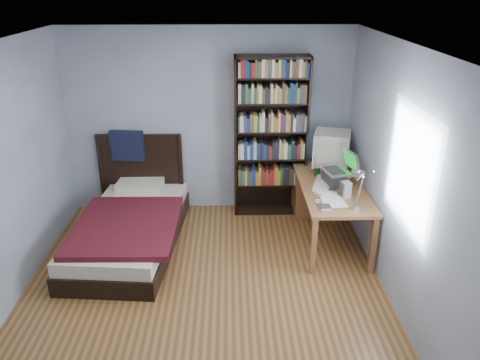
# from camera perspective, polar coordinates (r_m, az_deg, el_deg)

# --- Properties ---
(room) EXTENTS (4.20, 4.24, 2.50)m
(room) POSITION_cam_1_polar(r_m,az_deg,el_deg) (4.35, -4.51, -0.69)
(room) COLOR brown
(room) RESTS_ON ground
(desk) EXTENTS (0.75, 1.73, 0.73)m
(desk) POSITION_cam_1_polar(r_m,az_deg,el_deg) (6.35, 9.93, -1.22)
(desk) COLOR brown
(desk) RESTS_ON floor
(crt_monitor) EXTENTS (0.55, 0.51, 0.51)m
(crt_monitor) POSITION_cam_1_polar(r_m,az_deg,el_deg) (6.13, 11.00, 3.85)
(crt_monitor) COLOR #C1B5A0
(crt_monitor) RESTS_ON desk
(laptop) EXTENTS (0.43, 0.42, 0.44)m
(laptop) POSITION_cam_1_polar(r_m,az_deg,el_deg) (5.74, 11.75, 0.59)
(laptop) COLOR #2D2D30
(laptop) RESTS_ON desk
(desk_lamp) EXTENTS (0.24, 0.54, 0.64)m
(desk_lamp) POSITION_cam_1_polar(r_m,az_deg,el_deg) (4.62, 14.16, -0.02)
(desk_lamp) COLOR #99999E
(desk_lamp) RESTS_ON desk
(keyboard) EXTENTS (0.32, 0.50, 0.05)m
(keyboard) POSITION_cam_1_polar(r_m,az_deg,el_deg) (5.72, 10.00, -0.47)
(keyboard) COLOR #C0B6A0
(keyboard) RESTS_ON desk
(speaker) EXTENTS (0.12, 0.12, 0.19)m
(speaker) POSITION_cam_1_polar(r_m,az_deg,el_deg) (5.43, 12.78, -1.15)
(speaker) COLOR #959597
(speaker) RESTS_ON desk
(soda_can) EXTENTS (0.06, 0.06, 0.11)m
(soda_can) POSITION_cam_1_polar(r_m,az_deg,el_deg) (5.97, 9.37, 1.01)
(soda_can) COLOR #073517
(soda_can) RESTS_ON desk
(mouse) EXTENTS (0.07, 0.12, 0.04)m
(mouse) POSITION_cam_1_polar(r_m,az_deg,el_deg) (6.07, 10.24, 0.96)
(mouse) COLOR silver
(mouse) RESTS_ON desk
(phone_silver) EXTENTS (0.09, 0.10, 0.02)m
(phone_silver) POSITION_cam_1_polar(r_m,az_deg,el_deg) (5.44, 9.40, -1.79)
(phone_silver) COLOR #B2B2B6
(phone_silver) RESTS_ON desk
(phone_grey) EXTENTS (0.07, 0.09, 0.02)m
(phone_grey) POSITION_cam_1_polar(r_m,az_deg,el_deg) (5.29, 9.43, -2.55)
(phone_grey) COLOR #959597
(phone_grey) RESTS_ON desk
(external_drive) EXTENTS (0.13, 0.13, 0.02)m
(external_drive) POSITION_cam_1_polar(r_m,az_deg,el_deg) (5.16, 10.35, -3.29)
(external_drive) COLOR #959597
(external_drive) RESTS_ON desk
(bookshelf) EXTENTS (0.97, 0.30, 2.15)m
(bookshelf) POSITION_cam_1_polar(r_m,az_deg,el_deg) (6.24, 3.76, 5.17)
(bookshelf) COLOR black
(bookshelf) RESTS_ON floor
(bed) EXTENTS (1.28, 2.27, 1.16)m
(bed) POSITION_cam_1_polar(r_m,az_deg,el_deg) (5.93, -13.18, -5.19)
(bed) COLOR black
(bed) RESTS_ON floor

